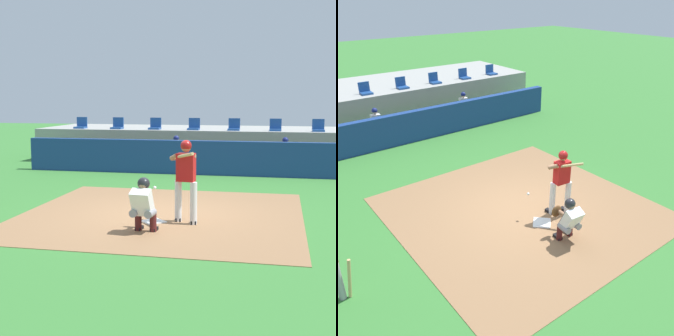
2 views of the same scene
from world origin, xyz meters
TOP-DOWN VIEW (x-y plane):
  - ground_plane at (0.00, 0.00)m, footprint 80.00×80.00m
  - dirt_infield at (0.00, 0.00)m, footprint 6.40×6.40m
  - home_plate at (0.00, -0.80)m, footprint 0.62×0.62m
  - batter_at_plate at (0.69, -0.71)m, footprint 0.65×0.79m
  - catcher_crouched at (0.01, -1.65)m, footprint 0.51×1.71m
  - dugout_wall at (0.00, 6.50)m, footprint 13.00×0.30m
  - dugout_bench at (0.00, 7.50)m, footprint 11.80×0.44m
  - dugout_player_0 at (-1.16, 7.34)m, footprint 0.49×0.70m
  - dugout_player_1 at (2.82, 7.34)m, footprint 0.49×0.70m
  - stands_platform at (0.00, 10.90)m, footprint 15.00×4.40m
  - stadium_seat_0 at (-5.69, 9.38)m, footprint 0.46×0.46m
  - stadium_seat_1 at (-4.06, 9.38)m, footprint 0.46×0.46m
  - stadium_seat_2 at (-2.44, 9.38)m, footprint 0.46×0.46m
  - stadium_seat_3 at (-0.81, 9.38)m, footprint 0.46×0.46m
  - stadium_seat_4 at (0.81, 9.38)m, footprint 0.46×0.46m
  - stadium_seat_5 at (2.44, 9.38)m, footprint 0.46×0.46m
  - stadium_seat_6 at (4.06, 9.38)m, footprint 0.46×0.46m

SIDE VIEW (x-z plane):
  - ground_plane at x=0.00m, z-range 0.00..0.00m
  - dirt_infield at x=0.00m, z-range 0.00..0.01m
  - home_plate at x=0.00m, z-range 0.01..0.04m
  - dugout_bench at x=0.00m, z-range 0.00..0.45m
  - dugout_wall at x=0.00m, z-range 0.00..1.20m
  - catcher_crouched at x=0.01m, z-range 0.05..1.17m
  - dugout_player_0 at x=-1.16m, z-range 0.02..1.32m
  - dugout_player_1 at x=2.82m, z-range 0.02..1.32m
  - stands_platform at x=0.00m, z-range 0.00..1.40m
  - batter_at_plate at x=0.69m, z-range 0.13..1.94m
  - stadium_seat_0 at x=-5.69m, z-range 1.29..1.77m
  - stadium_seat_1 at x=-4.06m, z-range 1.29..1.77m
  - stadium_seat_2 at x=-2.44m, z-range 1.29..1.77m
  - stadium_seat_3 at x=-0.81m, z-range 1.29..1.77m
  - stadium_seat_4 at x=0.81m, z-range 1.29..1.77m
  - stadium_seat_5 at x=2.44m, z-range 1.29..1.77m
  - stadium_seat_6 at x=4.06m, z-range 1.29..1.77m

